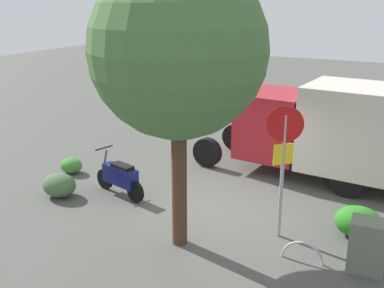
# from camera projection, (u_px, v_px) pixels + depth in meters

# --- Properties ---
(ground_plane) EXTENTS (60.00, 60.00, 0.00)m
(ground_plane) POSITION_uv_depth(u_px,v_px,m) (224.00, 207.00, 11.44)
(ground_plane) COLOR #4D4F49
(box_truck_near) EXTENTS (7.07, 2.71, 2.76)m
(box_truck_near) POSITION_uv_depth(u_px,v_px,m) (339.00, 128.00, 12.68)
(box_truck_near) COLOR black
(box_truck_near) RESTS_ON ground
(motorcycle) EXTENTS (1.78, 0.73, 1.20)m
(motorcycle) POSITION_uv_depth(u_px,v_px,m) (120.00, 177.00, 11.98)
(motorcycle) COLOR black
(motorcycle) RESTS_ON ground
(stop_sign) EXTENTS (0.71, 0.33, 2.92)m
(stop_sign) POSITION_uv_depth(u_px,v_px,m) (283.00, 152.00, 9.48)
(stop_sign) COLOR #9E9EA3
(stop_sign) RESTS_ON ground
(street_tree) EXTENTS (3.40, 3.40, 5.76)m
(street_tree) POSITION_uv_depth(u_px,v_px,m) (178.00, 50.00, 8.57)
(street_tree) COLOR #47301E
(street_tree) RESTS_ON ground
(utility_cabinet) EXTENTS (0.70, 0.59, 1.04)m
(utility_cabinet) POSITION_uv_depth(u_px,v_px,m) (367.00, 246.00, 8.66)
(utility_cabinet) COLOR slate
(utility_cabinet) RESTS_ON ground
(bike_rack_hoop) EXTENTS (0.85, 0.11, 0.85)m
(bike_rack_hoop) POSITION_uv_depth(u_px,v_px,m) (302.00, 261.00, 9.13)
(bike_rack_hoop) COLOR #B7B7BC
(bike_rack_hoop) RESTS_ON ground
(shrub_near_sign) EXTENTS (0.92, 0.75, 0.63)m
(shrub_near_sign) POSITION_uv_depth(u_px,v_px,m) (59.00, 185.00, 11.98)
(shrub_near_sign) COLOR #46643E
(shrub_near_sign) RESTS_ON ground
(shrub_mid_verge) EXTENTS (0.68, 0.56, 0.47)m
(shrub_mid_verge) POSITION_uv_depth(u_px,v_px,m) (71.00, 166.00, 13.60)
(shrub_mid_verge) COLOR #3E812F
(shrub_mid_verge) RESTS_ON ground
(shrub_by_tree) EXTENTS (1.01, 0.82, 0.69)m
(shrub_by_tree) POSITION_uv_depth(u_px,v_px,m) (358.00, 222.00, 9.96)
(shrub_by_tree) COLOR #287F1E
(shrub_by_tree) RESTS_ON ground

